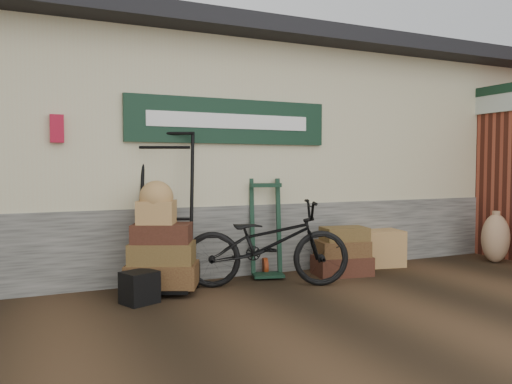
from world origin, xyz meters
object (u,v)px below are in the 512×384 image
black_trunk (140,287)px  bicycle (267,239)px  green_barrow (266,228)px  porter_trolley (165,208)px  wicker_hamper (373,248)px  suitcase_stack (342,251)px

black_trunk → bicycle: 1.55m
green_barrow → porter_trolley: bearing=-160.9°
wicker_hamper → black_trunk: bearing=-169.9°
suitcase_stack → green_barrow: bearing=160.9°
porter_trolley → wicker_hamper: 3.06m
suitcase_stack → wicker_hamper: suitcase_stack is taller
bicycle → porter_trolley: bearing=90.8°
suitcase_stack → wicker_hamper: bearing=23.6°
green_barrow → wicker_hamper: (1.66, 0.00, -0.37)m
green_barrow → suitcase_stack: (0.93, -0.32, -0.30)m
suitcase_stack → wicker_hamper: 0.81m
suitcase_stack → black_trunk: (-2.64, -0.28, -0.15)m
porter_trolley → suitcase_stack: porter_trolley is taller
wicker_hamper → bicycle: size_ratio=0.40×
porter_trolley → bicycle: (1.10, -0.37, -0.36)m
porter_trolley → green_barrow: (1.32, 0.11, -0.30)m
bicycle → black_trunk: bearing=114.1°
suitcase_stack → black_trunk: size_ratio=2.16×
porter_trolley → wicker_hamper: porter_trolley is taller
green_barrow → wicker_hamper: green_barrow is taller
black_trunk → wicker_hamper: bearing=10.1°
green_barrow → wicker_hamper: size_ratio=1.61×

